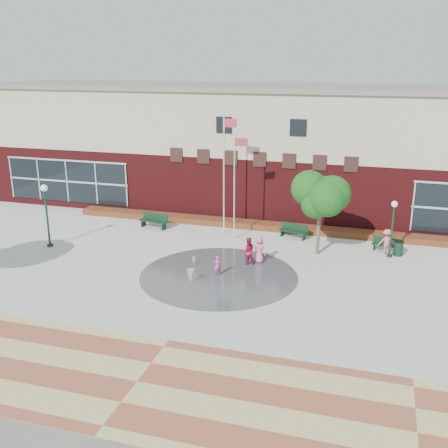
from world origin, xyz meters
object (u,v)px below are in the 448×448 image
(flagpole_right, at_px, (235,181))
(child_splash, at_px, (217,266))
(bench_left, at_px, (154,224))
(flagpole_left, at_px, (224,168))
(trash_can, at_px, (398,248))

(flagpole_right, relative_size, child_splash, 6.05)
(child_splash, bearing_deg, bench_left, -81.85)
(flagpole_right, xyz_separation_m, bench_left, (-5.91, 0.67, -3.51))
(bench_left, bearing_deg, child_splash, -33.64)
(child_splash, bearing_deg, flagpole_left, -113.28)
(flagpole_left, height_order, child_splash, flagpole_left)
(flagpole_right, height_order, child_splash, flagpole_right)
(flagpole_left, distance_m, bench_left, 6.44)
(bench_left, height_order, child_splash, child_splash)
(flagpole_right, distance_m, bench_left, 6.90)
(trash_can, distance_m, child_splash, 10.99)
(bench_left, height_order, trash_can, bench_left)
(flagpole_right, distance_m, child_splash, 6.85)
(bench_left, relative_size, child_splash, 1.84)
(flagpole_left, bearing_deg, flagpole_right, -38.03)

